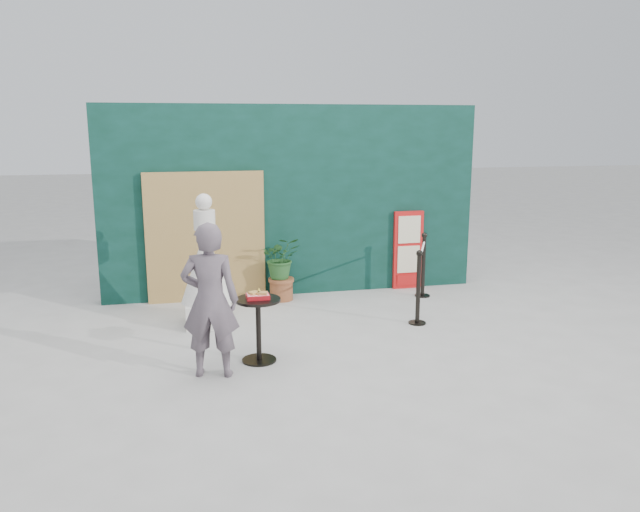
{
  "coord_description": "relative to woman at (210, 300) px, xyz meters",
  "views": [
    {
      "loc": [
        -1.77,
        -6.61,
        2.69
      ],
      "look_at": [
        0.0,
        1.2,
        1.0
      ],
      "focal_mm": 35.0,
      "sensor_mm": 36.0,
      "label": 1
    }
  ],
  "objects": [
    {
      "name": "statue",
      "position": [
        0.04,
        1.8,
        -0.11
      ],
      "size": [
        0.7,
        0.7,
        1.8
      ],
      "color": "beige",
      "rests_on": "ground"
    },
    {
      "name": "menu_board",
      "position": [
        3.4,
        3.03,
        -0.2
      ],
      "size": [
        0.5,
        0.07,
        1.3
      ],
      "color": "red",
      "rests_on": "ground"
    },
    {
      "name": "food_basket",
      "position": [
        0.55,
        0.3,
        -0.06
      ],
      "size": [
        0.26,
        0.19,
        0.11
      ],
      "color": "#B2131A",
      "rests_on": "cafe_table"
    },
    {
      "name": "cafe_table",
      "position": [
        0.55,
        0.3,
        -0.35
      ],
      "size": [
        0.52,
        0.52,
        0.75
      ],
      "color": "black",
      "rests_on": "ground"
    },
    {
      "name": "ground",
      "position": [
        1.5,
        0.08,
        -0.85
      ],
      "size": [
        60.0,
        60.0,
        0.0
      ],
      "primitive_type": "plane",
      "color": "#ADAAA5",
      "rests_on": "ground"
    },
    {
      "name": "woman",
      "position": [
        0.0,
        0.0,
        0.0
      ],
      "size": [
        0.69,
        0.52,
        1.7
      ],
      "primitive_type": "imported",
      "rotation": [
        0.0,
        0.0,
        2.94
      ],
      "color": "#60525C",
      "rests_on": "ground"
    },
    {
      "name": "bamboo_fence",
      "position": [
        0.1,
        3.02,
        0.15
      ],
      "size": [
        1.8,
        0.08,
        2.0
      ],
      "primitive_type": "cube",
      "color": "tan",
      "rests_on": "ground"
    },
    {
      "name": "planter",
      "position": [
        1.22,
        2.79,
        -0.27
      ],
      "size": [
        0.59,
        0.51,
        1.0
      ],
      "color": "brown",
      "rests_on": "ground"
    },
    {
      "name": "stanchion_barrier",
      "position": [
        3.16,
        1.85,
        -0.35
      ],
      "size": [
        0.84,
        1.54,
        1.03
      ],
      "color": "black",
      "rests_on": "ground"
    },
    {
      "name": "back_wall",
      "position": [
        1.5,
        3.23,
        0.65
      ],
      "size": [
        6.0,
        0.3,
        3.0
      ],
      "primitive_type": "cube",
      "color": "black",
      "rests_on": "ground"
    }
  ]
}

